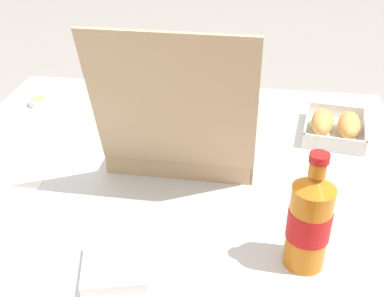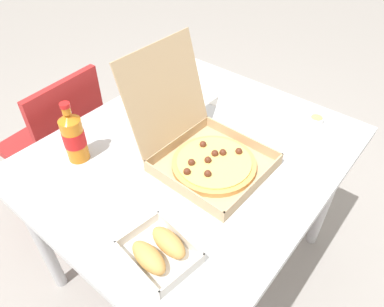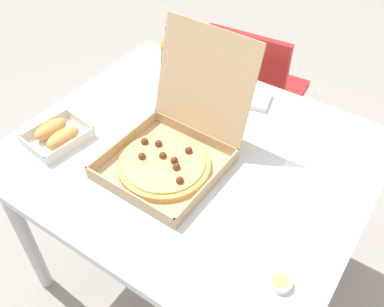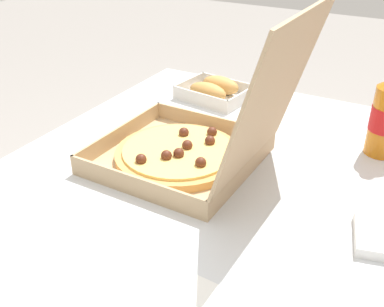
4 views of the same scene
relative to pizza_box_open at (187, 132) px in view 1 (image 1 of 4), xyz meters
name	(u,v)px [view 1 (image 1 of 4)]	position (x,y,z in m)	size (l,w,h in m)	color
dining_table	(173,194)	(0.03, 0.07, -0.13)	(1.10, 0.94, 0.72)	silver
pizza_box_open	(187,132)	(0.00, 0.00, 0.00)	(0.34, 0.43, 0.36)	tan
bread_side_box	(335,125)	(-0.36, -0.13, -0.02)	(0.17, 0.21, 0.06)	white
cola_bottle	(309,220)	(-0.26, 0.35, 0.04)	(0.07, 0.07, 0.22)	orange
paper_menu	(5,171)	(0.40, 0.15, -0.05)	(0.21, 0.15, 0.00)	white
napkin_pile	(115,267)	(0.07, 0.42, -0.04)	(0.11, 0.11, 0.02)	white
dipping_sauce_cup	(39,101)	(0.46, -0.19, -0.04)	(0.06, 0.06, 0.02)	white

